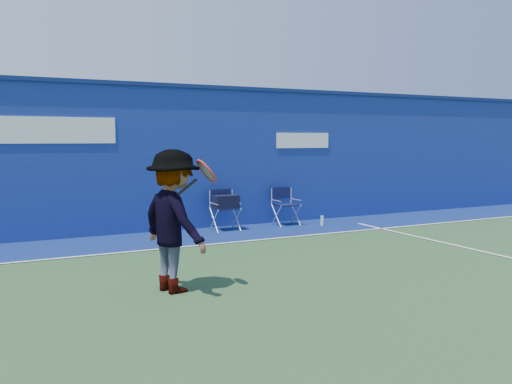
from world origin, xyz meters
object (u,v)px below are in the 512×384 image
directors_chair_right (286,213)px  tennis_player (174,221)px  directors_chair_left (225,214)px  water_bottle (322,221)px

directors_chair_right → tennis_player: bearing=-134.2°
directors_chair_left → tennis_player: tennis_player is taller
tennis_player → water_bottle: bearing=38.0°
water_bottle → directors_chair_right: bearing=149.5°
water_bottle → tennis_player: (-4.59, -3.59, 0.79)m
directors_chair_left → tennis_player: (-2.39, -3.95, 0.54)m
directors_chair_left → directors_chair_right: directors_chair_left is taller
water_bottle → tennis_player: 5.88m
directors_chair_right → water_bottle: (0.70, -0.41, -0.15)m
directors_chair_right → directors_chair_left: bearing=-177.9°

